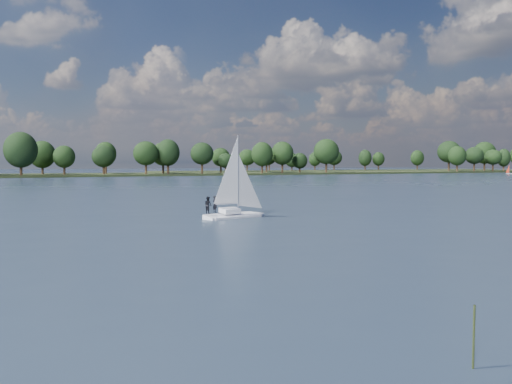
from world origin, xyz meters
The scene contains 6 objects.
ground centered at (0.00, 100.00, 0.00)m, with size 700.00×700.00×0.00m, color #233342.
far_shore centered at (0.00, 212.00, 0.00)m, with size 660.00×40.00×1.50m, color black.
far_shore_back centered at (160.00, 260.00, 0.00)m, with size 220.00×30.00×1.40m, color black.
sailboat centered at (-5.99, 33.34, 2.29)m, with size 6.45×3.31×8.18m.
dinghy_orange centered at (187.94, 166.48, 1.01)m, with size 2.83×2.35×4.29m.
treeline centered at (-7.12, 207.59, 8.27)m, with size 562.33×74.24×18.76m.
Camera 1 is at (-27.22, -15.78, 5.26)m, focal length 40.00 mm.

